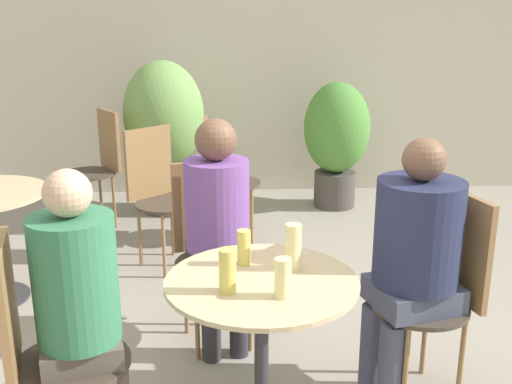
% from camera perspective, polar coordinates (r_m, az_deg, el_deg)
% --- Properties ---
extents(storefront_wall, '(10.00, 0.06, 3.00)m').
position_cam_1_polar(storefront_wall, '(5.94, -0.37, 14.33)').
color(storefront_wall, beige).
rests_on(storefront_wall, ground_plane).
extents(cafe_table_near, '(0.79, 0.79, 0.70)m').
position_cam_1_polar(cafe_table_near, '(2.52, 0.54, -12.05)').
color(cafe_table_near, '#2D2D33').
rests_on(cafe_table_near, ground_plane).
extents(bistro_chair_0, '(0.47, 0.45, 0.98)m').
position_cam_1_polar(bistro_chair_0, '(2.86, 17.28, -7.97)').
color(bistro_chair_0, '#42382D').
rests_on(bistro_chair_0, ground_plane).
extents(bistro_chair_1, '(0.45, 0.47, 0.98)m').
position_cam_1_polar(bistro_chair_1, '(3.25, -4.31, -4.22)').
color(bistro_chair_1, '#42382D').
rests_on(bistro_chair_1, ground_plane).
extents(bistro_chair_2, '(0.47, 0.45, 0.98)m').
position_cam_1_polar(bistro_chair_2, '(2.39, -19.93, -13.22)').
color(bistro_chair_2, '#42382D').
rests_on(bistro_chair_2, ground_plane).
extents(bistro_chair_3, '(0.44, 0.44, 0.98)m').
position_cam_1_polar(bistro_chair_3, '(4.64, -3.59, 2.17)').
color(bistro_chair_3, '#42382D').
rests_on(bistro_chair_3, ground_plane).
extents(bistro_chair_4, '(0.50, 0.50, 0.98)m').
position_cam_1_polar(bistro_chair_4, '(4.26, -9.39, 0.66)').
color(bistro_chair_4, '#42382D').
rests_on(bistro_chair_4, ground_plane).
extents(bistro_chair_5, '(0.50, 0.49, 0.98)m').
position_cam_1_polar(bistro_chair_5, '(5.16, -14.64, 3.12)').
color(bistro_chair_5, '#42382D').
rests_on(bistro_chair_5, ground_plane).
extents(seated_person_0, '(0.43, 0.40, 1.24)m').
position_cam_1_polar(seated_person_0, '(2.71, 14.73, -5.57)').
color(seated_person_0, '#42475B').
rests_on(seated_person_0, ground_plane).
extents(seated_person_1, '(0.35, 0.38, 1.24)m').
position_cam_1_polar(seated_person_1, '(3.05, -3.65, -2.31)').
color(seated_person_1, '#2D2D33').
rests_on(seated_person_1, ground_plane).
extents(seated_person_2, '(0.35, 0.33, 1.22)m').
position_cam_1_polar(seated_person_2, '(2.32, -16.34, -9.59)').
color(seated_person_2, brown).
rests_on(seated_person_2, ground_plane).
extents(beer_glass_0, '(0.07, 0.07, 0.18)m').
position_cam_1_polar(beer_glass_0, '(2.30, -2.72, -7.51)').
color(beer_glass_0, '#DBC65B').
rests_on(beer_glass_0, cafe_table_near).
extents(beer_glass_1, '(0.06, 0.06, 0.16)m').
position_cam_1_polar(beer_glass_1, '(2.27, 2.57, -8.18)').
color(beer_glass_1, beige).
rests_on(beer_glass_1, cafe_table_near).
extents(beer_glass_2, '(0.07, 0.07, 0.20)m').
position_cam_1_polar(beer_glass_2, '(2.50, 3.58, -5.22)').
color(beer_glass_2, beige).
rests_on(beer_glass_2, cafe_table_near).
extents(beer_glass_3, '(0.06, 0.06, 0.15)m').
position_cam_1_polar(beer_glass_3, '(2.55, -1.16, -5.30)').
color(beer_glass_3, '#DBC65B').
rests_on(beer_glass_3, cafe_table_near).
extents(potted_plant_0, '(0.71, 0.71, 1.36)m').
position_cam_1_polar(potted_plant_0, '(5.38, -8.74, 6.28)').
color(potted_plant_0, '#47423D').
rests_on(potted_plant_0, ground_plane).
extents(potted_plant_1, '(0.60, 0.60, 1.16)m').
position_cam_1_polar(potted_plant_1, '(5.53, 7.67, 5.27)').
color(potted_plant_1, '#47423D').
rests_on(potted_plant_1, ground_plane).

